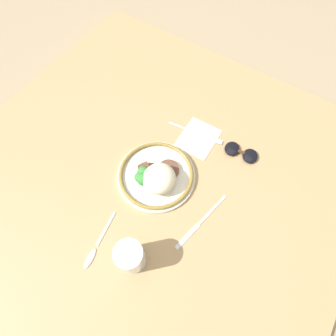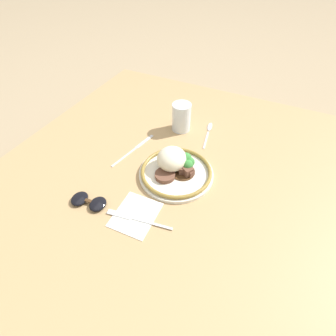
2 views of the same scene
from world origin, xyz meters
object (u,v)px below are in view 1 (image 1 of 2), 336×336
spoon (94,251)px  sunglasses (241,152)px  plate (156,176)px  juice_glass (131,257)px  fork (201,135)px  knife (200,223)px

spoon → sunglasses: (-0.49, 0.20, 0.01)m
plate → juice_glass: (0.23, 0.08, 0.03)m
fork → sunglasses: (-0.01, 0.14, 0.01)m
sunglasses → knife: bearing=-5.7°
plate → fork: size_ratio=1.26×
juice_glass → sunglasses: (-0.45, 0.09, -0.04)m
spoon → sunglasses: bearing=148.1°
fork → juice_glass: bearing=-91.9°
fork → spoon: same height
knife → spoon: 0.30m
fork → knife: fork is taller
juice_glass → sunglasses: juice_glass is taller
sunglasses → juice_glass: bearing=-18.5°
fork → sunglasses: sunglasses is taller
juice_glass → fork: (-0.45, -0.05, -0.05)m
knife → spoon: (0.22, -0.20, 0.00)m
plate → juice_glass: juice_glass is taller
juice_glass → spoon: juice_glass is taller
fork → spoon: bearing=-104.4°
spoon → sunglasses: sunglasses is taller
plate → knife: (0.05, 0.18, -0.02)m
knife → sunglasses: bearing=-167.6°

